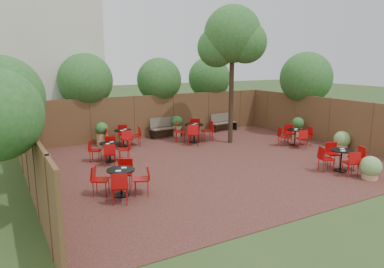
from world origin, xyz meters
TOP-DOWN VIEW (x-y plane):
  - ground at (0.00, 0.00)m, footprint 80.00×80.00m
  - courtyard_paving at (0.00, 0.00)m, footprint 12.00×10.00m
  - fence_back at (0.00, 5.00)m, footprint 12.00×0.08m
  - fence_left at (-6.00, 0.00)m, footprint 0.08×10.00m
  - fence_right at (6.00, 0.00)m, footprint 0.08×10.00m
  - neighbour_building at (-4.50, 8.00)m, footprint 5.00×4.00m
  - overhang_foliage at (-0.85, 3.14)m, footprint 15.47×10.33m
  - courtyard_tree at (2.31, 2.14)m, footprint 2.60×2.50m
  - park_bench_left at (0.33, 4.63)m, footprint 1.55×0.61m
  - park_bench_right at (3.61, 4.62)m, footprint 1.47×0.64m
  - bistro_tables at (-0.08, 0.84)m, footprint 9.82×8.32m
  - planters at (-0.87, 3.68)m, footprint 11.71×3.81m
  - low_shrubs at (4.77, -2.90)m, footprint 3.16×3.66m

SIDE VIEW (x-z plane):
  - ground at x=0.00m, z-range 0.00..0.00m
  - courtyard_paving at x=0.00m, z-range 0.00..0.02m
  - low_shrubs at x=4.77m, z-range 0.00..0.72m
  - bistro_tables at x=-0.08m, z-range -0.02..0.92m
  - park_bench_right at x=3.61m, z-range 0.03..0.91m
  - park_bench_left at x=0.33m, z-range 0.03..0.97m
  - planters at x=-0.87m, z-range 0.03..1.12m
  - fence_back at x=0.00m, z-range 0.00..2.00m
  - fence_left at x=-6.00m, z-range 0.00..2.00m
  - fence_right at x=6.00m, z-range 0.00..2.00m
  - overhang_foliage at x=-0.85m, z-range 1.43..3.92m
  - neighbour_building at x=-4.50m, z-range 0.00..8.00m
  - courtyard_tree at x=2.31m, z-range 1.54..7.37m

